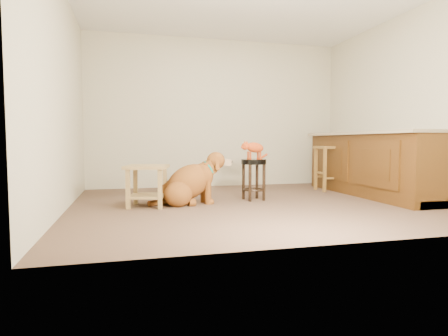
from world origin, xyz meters
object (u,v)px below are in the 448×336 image
object	(u,v)px
wood_stool	(329,168)
side_table	(147,179)
tabby_kitten	(253,148)
golden_retriever	(189,183)
padded_stool	(254,171)

from	to	relation	value
wood_stool	side_table	xyz separation A→B (m)	(-2.95, -0.82, -0.04)
side_table	tabby_kitten	xyz separation A→B (m)	(1.42, 0.17, 0.37)
tabby_kitten	golden_retriever	bearing A→B (deg)	-179.49
wood_stool	tabby_kitten	distance (m)	1.69
side_table	golden_retriever	bearing A→B (deg)	4.98
padded_stool	golden_retriever	distance (m)	0.92
wood_stool	side_table	distance (m)	3.06
wood_stool	padded_stool	bearing A→B (deg)	-156.91
padded_stool	wood_stool	world-z (taller)	wood_stool
tabby_kitten	padded_stool	bearing A→B (deg)	-5.72
padded_stool	side_table	distance (m)	1.45
golden_retriever	wood_stool	bearing A→B (deg)	10.87
padded_stool	side_table	bearing A→B (deg)	-173.13
wood_stool	tabby_kitten	xyz separation A→B (m)	(-1.52, -0.65, 0.33)
wood_stool	side_table	bearing A→B (deg)	-164.49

